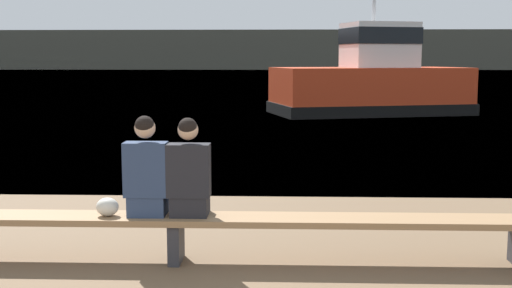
% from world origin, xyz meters
% --- Properties ---
extents(water_surface, '(240.00, 240.00, 0.00)m').
position_xyz_m(water_surface, '(0.00, 126.46, 0.00)').
color(water_surface, '#426B8E').
rests_on(water_surface, ground).
extents(far_shoreline, '(600.00, 12.00, 7.31)m').
position_xyz_m(far_shoreline, '(0.00, 121.65, 3.65)').
color(far_shoreline, '#4C4C42').
rests_on(far_shoreline, ground).
extents(bench_main, '(7.64, 0.46, 0.48)m').
position_xyz_m(bench_main, '(-0.37, 3.27, 0.40)').
color(bench_main, '#8E6B47').
rests_on(bench_main, ground).
extents(person_left, '(0.44, 0.37, 1.04)m').
position_xyz_m(person_left, '(-0.66, 3.27, 0.94)').
color(person_left, navy).
rests_on(person_left, bench_main).
extents(person_right, '(0.44, 0.37, 1.02)m').
position_xyz_m(person_right, '(-0.22, 3.27, 0.93)').
color(person_right, black).
rests_on(person_right, bench_main).
extents(shopping_bag, '(0.23, 0.19, 0.19)m').
position_xyz_m(shopping_bag, '(-1.07, 3.24, 0.58)').
color(shopping_bag, beige).
rests_on(shopping_bag, bench_main).
extents(tugboat_red, '(7.88, 5.28, 6.12)m').
position_xyz_m(tugboat_red, '(4.19, 21.44, 1.09)').
color(tugboat_red, red).
rests_on(tugboat_red, water_surface).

